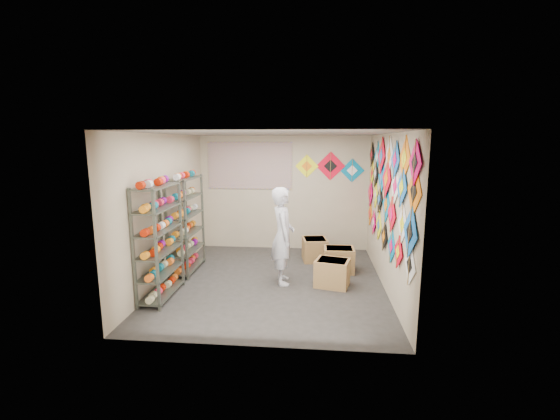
# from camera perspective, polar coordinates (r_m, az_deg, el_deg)

# --- Properties ---
(ground) EXTENTS (4.50, 4.50, 0.00)m
(ground) POSITION_cam_1_polar(r_m,az_deg,el_deg) (7.08, -1.05, -10.83)
(ground) COLOR #2C2926
(room_walls) EXTENTS (4.50, 4.50, 4.50)m
(room_walls) POSITION_cam_1_polar(r_m,az_deg,el_deg) (6.66, -1.10, 2.47)
(room_walls) COLOR tan
(room_walls) RESTS_ON ground
(shelf_rack_front) EXTENTS (0.40, 1.10, 1.90)m
(shelf_rack_front) POSITION_cam_1_polar(r_m,az_deg,el_deg) (6.44, -17.94, -4.62)
(shelf_rack_front) COLOR #4C5147
(shelf_rack_front) RESTS_ON ground
(shelf_rack_back) EXTENTS (0.40, 1.10, 1.90)m
(shelf_rack_back) POSITION_cam_1_polar(r_m,az_deg,el_deg) (7.62, -14.12, -2.15)
(shelf_rack_back) COLOR #4C5147
(shelf_rack_back) RESTS_ON ground
(string_spools) EXTENTS (0.12, 2.36, 0.12)m
(string_spools) POSITION_cam_1_polar(r_m,az_deg,el_deg) (7.01, -15.91, -2.53)
(string_spools) COLOR #F32C4D
(string_spools) RESTS_ON ground
(kite_wall_display) EXTENTS (0.06, 4.21, 2.04)m
(kite_wall_display) POSITION_cam_1_polar(r_m,az_deg,el_deg) (6.69, 15.98, 2.66)
(kite_wall_display) COLOR white
(kite_wall_display) RESTS_ON room_walls
(back_wall_kites) EXTENTS (1.60, 0.02, 0.72)m
(back_wall_kites) POSITION_cam_1_polar(r_m,az_deg,el_deg) (8.82, 7.65, 6.46)
(back_wall_kites) COLOR #FCFC14
(back_wall_kites) RESTS_ON room_walls
(poster) EXTENTS (2.00, 0.01, 1.10)m
(poster) POSITION_cam_1_polar(r_m,az_deg,el_deg) (8.94, -4.64, 6.74)
(poster) COLOR #6454B7
(poster) RESTS_ON room_walls
(shopkeeper) EXTENTS (0.80, 0.66, 1.77)m
(shopkeeper) POSITION_cam_1_polar(r_m,az_deg,el_deg) (6.78, 0.41, -3.94)
(shopkeeper) COLOR silver
(shopkeeper) RESTS_ON ground
(carton_a) EXTENTS (0.68, 0.61, 0.48)m
(carton_a) POSITION_cam_1_polar(r_m,az_deg,el_deg) (6.87, 7.97, -9.46)
(carton_a) COLOR #9F7845
(carton_a) RESTS_ON ground
(carton_b) EXTENTS (0.59, 0.49, 0.48)m
(carton_b) POSITION_cam_1_polar(r_m,az_deg,el_deg) (7.62, 8.95, -7.47)
(carton_b) COLOR #9F7845
(carton_b) RESTS_ON ground
(carton_c) EXTENTS (0.58, 0.63, 0.49)m
(carton_c) POSITION_cam_1_polar(r_m,az_deg,el_deg) (8.24, 5.31, -6.00)
(carton_c) COLOR #9F7845
(carton_c) RESTS_ON ground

